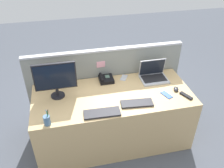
# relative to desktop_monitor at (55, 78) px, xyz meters

# --- Properties ---
(ground_plane) EXTENTS (10.00, 10.00, 0.00)m
(ground_plane) POSITION_rel_desktop_monitor_xyz_m (0.65, -0.12, -0.99)
(ground_plane) COLOR #4C515B
(desk) EXTENTS (1.93, 0.84, 0.74)m
(desk) POSITION_rel_desktop_monitor_xyz_m (0.65, -0.12, -0.62)
(desk) COLOR tan
(desk) RESTS_ON ground_plane
(cubicle_divider) EXTENTS (2.10, 0.07, 1.13)m
(cubicle_divider) POSITION_rel_desktop_monitor_xyz_m (0.65, 0.34, -0.43)
(cubicle_divider) COLOR gray
(cubicle_divider) RESTS_ON ground_plane
(desktop_monitor) EXTENTS (0.49, 0.17, 0.44)m
(desktop_monitor) POSITION_rel_desktop_monitor_xyz_m (0.00, 0.00, 0.00)
(desktop_monitor) COLOR black
(desktop_monitor) RESTS_ON desk
(laptop) EXTENTS (0.35, 0.26, 0.26)m
(laptop) POSITION_rel_desktop_monitor_xyz_m (1.25, 0.12, -0.19)
(laptop) COLOR #B2B5BC
(laptop) RESTS_ON desk
(desk_phone) EXTENTS (0.18, 0.19, 0.08)m
(desk_phone) POSITION_rel_desktop_monitor_xyz_m (0.62, 0.19, -0.22)
(desk_phone) COLOR black
(desk_phone) RESTS_ON desk
(keyboard_main) EXTENTS (0.40, 0.16, 0.02)m
(keyboard_main) POSITION_rel_desktop_monitor_xyz_m (0.46, -0.44, -0.24)
(keyboard_main) COLOR #232328
(keyboard_main) RESTS_ON desk
(keyboard_spare) EXTENTS (0.38, 0.17, 0.02)m
(keyboard_spare) POSITION_rel_desktop_monitor_xyz_m (0.88, -0.36, -0.24)
(keyboard_spare) COLOR #232328
(keyboard_spare) RESTS_ON desk
(computer_mouse_right_hand) EXTENTS (0.09, 0.12, 0.03)m
(computer_mouse_right_hand) POSITION_rel_desktop_monitor_xyz_m (1.43, -0.20, -0.23)
(computer_mouse_right_hand) COLOR #232328
(computer_mouse_right_hand) RESTS_ON desk
(pen_cup) EXTENTS (0.07, 0.07, 0.18)m
(pen_cup) POSITION_rel_desktop_monitor_xyz_m (-0.12, -0.48, -0.19)
(pen_cup) COLOR #4C7093
(pen_cup) RESTS_ON desk
(cell_phone_silver_slab) EXTENTS (0.13, 0.16, 0.01)m
(cell_phone_silver_slab) POSITION_rel_desktop_monitor_xyz_m (0.87, 0.21, -0.25)
(cell_phone_silver_slab) COLOR #B7BAC1
(cell_phone_silver_slab) RESTS_ON desk
(cell_phone_blue_case) EXTENTS (0.12, 0.16, 0.01)m
(cell_phone_blue_case) POSITION_rel_desktop_monitor_xyz_m (1.28, -0.27, -0.25)
(cell_phone_blue_case) COLOR blue
(cell_phone_blue_case) RESTS_ON desk
(tv_remote) EXTENTS (0.11, 0.17, 0.02)m
(tv_remote) POSITION_rel_desktop_monitor_xyz_m (1.50, -0.34, -0.24)
(tv_remote) COLOR black
(tv_remote) RESTS_ON desk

